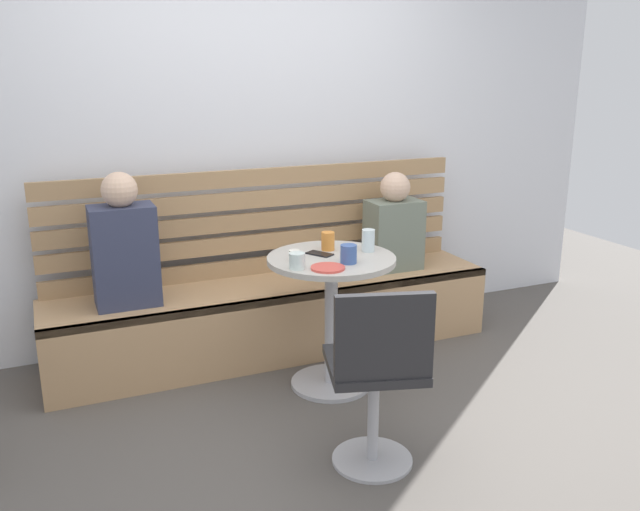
{
  "coord_description": "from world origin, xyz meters",
  "views": [
    {
      "loc": [
        -1.26,
        -2.41,
        1.7
      ],
      "look_at": [
        0.06,
        0.66,
        0.75
      ],
      "focal_mm": 37.37,
      "sensor_mm": 36.0,
      "label": 1
    }
  ],
  "objects": [
    {
      "name": "back_wall",
      "position": [
        0.0,
        1.64,
        1.45
      ],
      "size": [
        5.2,
        0.1,
        2.9
      ],
      "primitive_type": "cube",
      "color": "silver",
      "rests_on": "ground"
    },
    {
      "name": "cup_mug_blue",
      "position": [
        0.15,
        0.51,
        0.79
      ],
      "size": [
        0.08,
        0.08,
        0.09
      ],
      "primitive_type": "cylinder",
      "color": "#3D5B9E",
      "rests_on": "cafe_table"
    },
    {
      "name": "person_adult",
      "position": [
        -0.87,
        1.17,
        0.77
      ],
      "size": [
        0.34,
        0.22,
        0.73
      ],
      "color": "#333851",
      "rests_on": "booth_bench"
    },
    {
      "name": "cafe_table",
      "position": [
        0.12,
        0.65,
        0.52
      ],
      "size": [
        0.68,
        0.68,
        0.74
      ],
      "color": "#ADADB2",
      "rests_on": "ground"
    },
    {
      "name": "white_chair",
      "position": [
        -0.03,
        -0.16,
        0.46
      ],
      "size": [
        0.5,
        0.5,
        0.85
      ],
      "color": "#ADADB2",
      "rests_on": "ground"
    },
    {
      "name": "person_child_left",
      "position": [
        0.81,
        1.2,
        0.72
      ],
      "size": [
        0.34,
        0.22,
        0.63
      ],
      "color": "slate",
      "rests_on": "booth_bench"
    },
    {
      "name": "ground",
      "position": [
        0.0,
        0.0,
        0.0
      ],
      "size": [
        8.0,
        8.0,
        0.0
      ],
      "primitive_type": "plane",
      "color": "#514C47"
    },
    {
      "name": "booth_bench",
      "position": [
        0.0,
        1.2,
        0.22
      ],
      "size": [
        2.7,
        0.52,
        0.44
      ],
      "color": "tan",
      "rests_on": "ground"
    },
    {
      "name": "cup_tumbler_orange",
      "position": [
        0.16,
        0.78,
        0.79
      ],
      "size": [
        0.07,
        0.07,
        0.1
      ],
      "primitive_type": "cylinder",
      "color": "orange",
      "rests_on": "cafe_table"
    },
    {
      "name": "plate_small",
      "position": [
        0.01,
        0.45,
        0.75
      ],
      "size": [
        0.17,
        0.17,
        0.01
      ],
      "primitive_type": "cylinder",
      "color": "#DB4C42",
      "rests_on": "cafe_table"
    },
    {
      "name": "cup_glass_short",
      "position": [
        -0.12,
        0.52,
        0.78
      ],
      "size": [
        0.08,
        0.08,
        0.08
      ],
      "primitive_type": "cylinder",
      "color": "silver",
      "rests_on": "cafe_table"
    },
    {
      "name": "cup_glass_tall",
      "position": [
        0.35,
        0.67,
        0.8
      ],
      "size": [
        0.07,
        0.07,
        0.12
      ],
      "primitive_type": "cylinder",
      "color": "silver",
      "rests_on": "cafe_table"
    },
    {
      "name": "cup_espresso_small",
      "position": [
        -0.08,
        0.66,
        0.77
      ],
      "size": [
        0.06,
        0.06,
        0.05
      ],
      "primitive_type": "cylinder",
      "color": "silver",
      "rests_on": "cafe_table"
    },
    {
      "name": "booth_backrest",
      "position": [
        0.0,
        1.44,
        0.78
      ],
      "size": [
        2.65,
        0.04,
        0.66
      ],
      "color": "#A68157",
      "rests_on": "booth_bench"
    },
    {
      "name": "phone_on_table",
      "position": [
        0.08,
        0.71,
        0.74
      ],
      "size": [
        0.13,
        0.16,
        0.01
      ],
      "primitive_type": "cube",
      "rotation": [
        0.0,
        0.0,
        0.53
      ],
      "color": "black",
      "rests_on": "cafe_table"
    }
  ]
}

